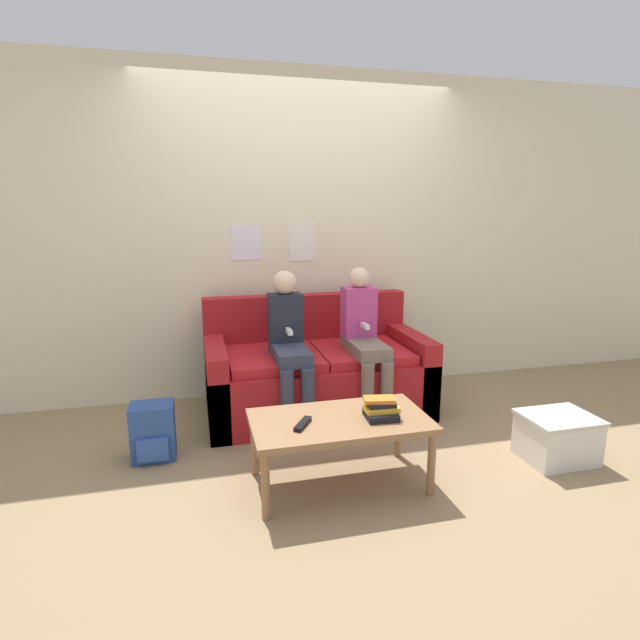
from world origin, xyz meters
The scene contains 10 objects.
ground_plane centered at (0.00, 0.00, 0.00)m, with size 10.00×10.00×0.00m, color #937A56.
wall_back centered at (0.00, 1.06, 1.30)m, with size 8.00×0.06×2.60m.
couch centered at (0.00, 0.54, 0.29)m, with size 1.63×0.85×0.85m.
coffee_table centered at (-0.13, -0.54, 0.35)m, with size 0.98×0.53×0.39m.
person_left centered at (-0.24, 0.34, 0.62)m, with size 0.24×0.58×1.09m.
person_right centered at (0.32, 0.34, 0.61)m, with size 0.24×0.58×1.10m.
tv_remote centered at (-0.34, -0.58, 0.41)m, with size 0.13×0.16×0.02m.
book_stack centered at (0.09, -0.59, 0.44)m, with size 0.20×0.17×0.11m.
storage_box centered at (1.25, -0.60, 0.15)m, with size 0.43×0.35×0.29m.
backpack centered at (-1.16, 0.03, 0.17)m, with size 0.26×0.23×0.35m.
Camera 1 is at (-0.86, -2.99, 1.51)m, focal length 28.00 mm.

